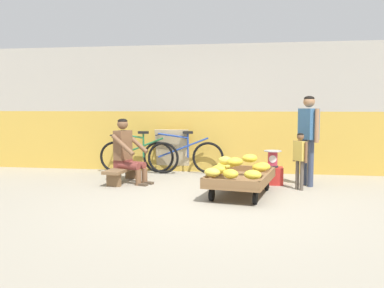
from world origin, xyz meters
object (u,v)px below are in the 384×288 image
(low_bench, at_px, (123,171))
(plastic_crate, at_px, (272,176))
(vendor_seated, at_px, (127,151))
(bicycle_far_left, at_px, (183,156))
(banana_cart, at_px, (241,180))
(customer_adult, at_px, (308,130))
(weighing_scale, at_px, (273,159))
(bicycle_near_left, at_px, (139,156))
(customer_child, at_px, (300,155))
(sign_board, at_px, (172,151))

(low_bench, xyz_separation_m, plastic_crate, (2.63, 0.22, -0.05))
(vendor_seated, xyz_separation_m, bicycle_far_left, (0.79, 1.22, -0.21))
(banana_cart, distance_m, customer_adult, 1.61)
(vendor_seated, distance_m, plastic_crate, 2.59)
(bicycle_far_left, xyz_separation_m, customer_adult, (2.34, -1.02, 0.60))
(weighing_scale, xyz_separation_m, bicycle_near_left, (-2.65, 0.84, -0.10))
(low_bench, xyz_separation_m, vendor_seated, (0.08, -0.03, 0.37))
(customer_adult, xyz_separation_m, customer_child, (-0.17, -0.38, -0.38))
(banana_cart, height_order, customer_child, customer_child)
(low_bench, relative_size, weighing_scale, 3.75)
(low_bench, relative_size, bicycle_near_left, 0.68)
(banana_cart, xyz_separation_m, sign_board, (-1.49, 2.10, 0.20))
(bicycle_near_left, bearing_deg, banana_cart, -40.47)
(banana_cart, bearing_deg, weighing_scale, 62.47)
(bicycle_far_left, bearing_deg, weighing_scale, -29.01)
(banana_cart, bearing_deg, sign_board, 125.33)
(bicycle_far_left, relative_size, customer_adult, 1.09)
(bicycle_far_left, bearing_deg, customer_child, -32.79)
(plastic_crate, relative_size, bicycle_near_left, 0.22)
(vendor_seated, xyz_separation_m, plastic_crate, (2.54, 0.25, -0.42))
(banana_cart, distance_m, plastic_crate, 1.11)
(low_bench, height_order, vendor_seated, vendor_seated)
(sign_board, height_order, customer_child, customer_child)
(vendor_seated, bearing_deg, customer_child, -3.40)
(bicycle_near_left, distance_m, customer_child, 3.32)
(low_bench, distance_m, plastic_crate, 2.63)
(low_bench, xyz_separation_m, bicycle_far_left, (0.87, 1.19, 0.15))
(customer_adult, bearing_deg, banana_cart, -139.59)
(bicycle_far_left, bearing_deg, vendor_seated, -122.87)
(vendor_seated, relative_size, sign_board, 1.29)
(vendor_seated, bearing_deg, sign_board, 68.37)
(banana_cart, distance_m, sign_board, 2.58)
(customer_child, bearing_deg, bicycle_far_left, 147.21)
(sign_board, bearing_deg, bicycle_far_left, -30.64)
(banana_cart, relative_size, bicycle_far_left, 0.95)
(low_bench, xyz_separation_m, weighing_scale, (2.63, 0.22, 0.25))
(vendor_seated, relative_size, bicycle_near_left, 0.69)
(weighing_scale, distance_m, customer_child, 0.61)
(customer_child, bearing_deg, sign_board, 147.43)
(customer_child, bearing_deg, customer_adult, 65.80)
(low_bench, distance_m, customer_child, 3.07)
(bicycle_far_left, relative_size, sign_board, 1.88)
(vendor_seated, distance_m, bicycle_near_left, 1.11)
(banana_cart, bearing_deg, customer_adult, 40.41)
(plastic_crate, bearing_deg, sign_board, 150.81)
(banana_cart, distance_m, low_bench, 2.25)
(banana_cart, xyz_separation_m, plastic_crate, (0.51, 0.98, -0.09))
(customer_adult, bearing_deg, bicycle_far_left, 156.38)
(bicycle_near_left, relative_size, bicycle_far_left, 1.00)
(low_bench, bearing_deg, bicycle_far_left, 53.79)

